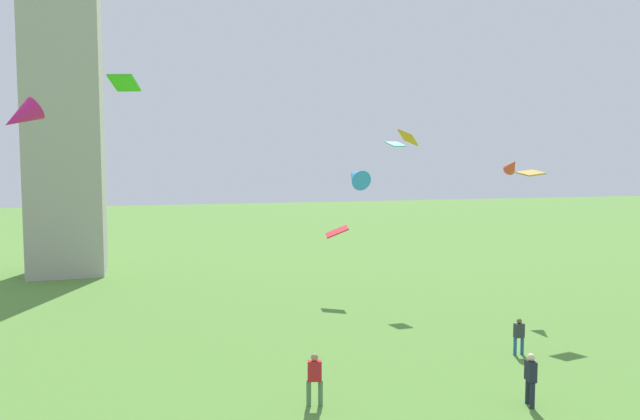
# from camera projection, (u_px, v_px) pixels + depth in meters

# --- Properties ---
(person_0) EXTENTS (0.50, 0.26, 1.62)m
(person_0) POSITION_uv_depth(u_px,v_px,m) (519.00, 334.00, 25.54)
(person_0) COLOR #235693
(person_0) RESTS_ON ground_plane
(person_1) EXTENTS (0.39, 0.56, 1.85)m
(person_1) POSITION_uv_depth(u_px,v_px,m) (531.00, 376.00, 20.09)
(person_1) COLOR #1E2333
(person_1) RESTS_ON ground_plane
(person_2) EXTENTS (0.56, 0.39, 1.84)m
(person_2) POSITION_uv_depth(u_px,v_px,m) (315.00, 376.00, 20.11)
(person_2) COLOR #51754C
(person_2) RESTS_ON ground_plane
(kite_flying_1) EXTENTS (1.37, 1.66, 0.56)m
(kite_flying_1) POSITION_uv_depth(u_px,v_px,m) (124.00, 83.00, 24.87)
(kite_flying_1) COLOR green
(kite_flying_2) EXTENTS (0.96, 1.36, 1.14)m
(kite_flying_2) POSITION_uv_depth(u_px,v_px,m) (512.00, 166.00, 35.05)
(kite_flying_2) COLOR #EC452F
(kite_flying_3) EXTENTS (0.93, 1.28, 0.38)m
(kite_flying_3) POSITION_uv_depth(u_px,v_px,m) (395.00, 144.00, 37.53)
(kite_flying_3) COLOR #24C69B
(kite_flying_4) EXTENTS (1.54, 1.21, 0.37)m
(kite_flying_4) POSITION_uv_depth(u_px,v_px,m) (531.00, 173.00, 31.39)
(kite_flying_4) COLOR gold
(kite_flying_5) EXTENTS (0.92, 1.04, 0.61)m
(kite_flying_5) POSITION_uv_depth(u_px,v_px,m) (408.00, 138.00, 21.16)
(kite_flying_5) COLOR orange
(kite_flying_6) EXTENTS (0.91, 1.41, 1.13)m
(kite_flying_6) POSITION_uv_depth(u_px,v_px,m) (356.00, 177.00, 24.53)
(kite_flying_6) COLOR #328DE5
(kite_flying_7) EXTENTS (1.88, 1.60, 1.51)m
(kite_flying_7) POSITION_uv_depth(u_px,v_px,m) (21.00, 116.00, 21.90)
(kite_flying_7) COLOR #C71A74
(kite_flying_8) EXTENTS (1.53, 1.33, 0.78)m
(kite_flying_8) POSITION_uv_depth(u_px,v_px,m) (337.00, 232.00, 36.47)
(kite_flying_8) COLOR red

